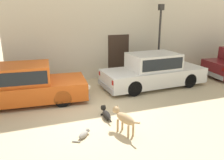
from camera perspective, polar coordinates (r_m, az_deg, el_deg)
ground_plane at (r=7.91m, az=-5.80°, el=-7.31°), size 80.00×80.00×0.00m
parked_sedan_nearest at (r=8.83m, az=-21.63°, el=-0.99°), size 4.77×2.06×1.42m
parked_sedan_second at (r=10.18m, az=10.27°, el=2.39°), size 4.72×1.91×1.48m
stray_dog_spotted at (r=6.31m, az=2.95°, el=-9.39°), size 0.44×1.08×0.69m
stray_dog_tan at (r=7.27m, az=-1.55°, el=-8.39°), size 0.24×0.95×0.33m
stray_cat at (r=6.30m, az=-7.05°, el=-13.28°), size 0.55×0.44×0.17m
street_lamp at (r=11.67m, az=11.82°, el=11.91°), size 0.22×0.22×3.53m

